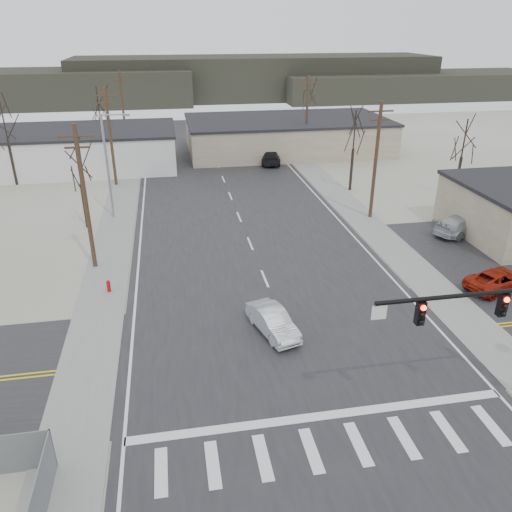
{
  "coord_description": "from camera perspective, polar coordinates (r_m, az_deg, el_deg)",
  "views": [
    {
      "loc": [
        -5.82,
        -21.29,
        15.74
      ],
      "look_at": [
        -0.91,
        6.28,
        2.6
      ],
      "focal_mm": 35.0,
      "sensor_mm": 36.0,
      "label": 1
    }
  ],
  "objects": [
    {
      "name": "ground",
      "position": [
        27.11,
        4.3,
        -10.44
      ],
      "size": [
        140.0,
        140.0,
        0.0
      ],
      "primitive_type": "plane",
      "color": "#BCBBB7",
      "rests_on": "ground"
    },
    {
      "name": "main_road",
      "position": [
        39.97,
        -0.91,
        1.98
      ],
      "size": [
        18.0,
        110.0,
        0.05
      ],
      "primitive_type": "cube",
      "color": "black",
      "rests_on": "ground"
    },
    {
      "name": "cross_road",
      "position": [
        27.09,
        4.3,
        -10.41
      ],
      "size": [
        90.0,
        10.0,
        0.04
      ],
      "primitive_type": "cube",
      "color": "black",
      "rests_on": "ground"
    },
    {
      "name": "sidewalk_left",
      "position": [
        44.43,
        -15.62,
        3.47
      ],
      "size": [
        3.0,
        90.0,
        0.06
      ],
      "primitive_type": "cube",
      "color": "gray",
      "rests_on": "ground"
    },
    {
      "name": "sidewalk_right",
      "position": [
        47.13,
        10.96,
        5.19
      ],
      "size": [
        3.0,
        90.0,
        0.06
      ],
      "primitive_type": "cube",
      "color": "gray",
      "rests_on": "ground"
    },
    {
      "name": "fire_hydrant",
      "position": [
        33.32,
        -16.49,
        -3.3
      ],
      "size": [
        0.24,
        0.24,
        0.87
      ],
      "color": "#A50C0C",
      "rests_on": "ground"
    },
    {
      "name": "building_left_far",
      "position": [
        63.57,
        -19.47,
        11.49
      ],
      "size": [
        22.3,
        12.3,
        4.5
      ],
      "color": "silver",
      "rests_on": "ground"
    },
    {
      "name": "building_right_far",
      "position": [
        68.54,
        3.55,
        13.65
      ],
      "size": [
        26.3,
        14.3,
        4.3
      ],
      "color": "tan",
      "rests_on": "ground"
    },
    {
      "name": "upole_left_b",
      "position": [
        35.37,
        -18.98,
        6.46
      ],
      "size": [
        2.2,
        0.3,
        10.0
      ],
      "color": "#4D3724",
      "rests_on": "ground"
    },
    {
      "name": "upole_left_c",
      "position": [
        54.61,
        -16.3,
        13.06
      ],
      "size": [
        2.2,
        0.3,
        10.0
      ],
      "color": "#4D3724",
      "rests_on": "ground"
    },
    {
      "name": "upole_left_d",
      "position": [
        74.26,
        -14.99,
        16.19
      ],
      "size": [
        2.2,
        0.3,
        10.0
      ],
      "color": "#4D3724",
      "rests_on": "ground"
    },
    {
      "name": "upole_right_a",
      "position": [
        44.21,
        13.53,
        10.69
      ],
      "size": [
        2.2,
        0.3,
        10.0
      ],
      "color": "#4D3724",
      "rests_on": "ground"
    },
    {
      "name": "upole_right_b",
      "position": [
        64.55,
        5.82,
        15.63
      ],
      "size": [
        2.2,
        0.3,
        10.0
      ],
      "color": "#4D3724",
      "rests_on": "ground"
    },
    {
      "name": "streetlight_main",
      "position": [
        44.86,
        -16.45,
        10.38
      ],
      "size": [
        2.4,
        0.25,
        9.0
      ],
      "color": "gray",
      "rests_on": "ground"
    },
    {
      "name": "tree_left_near",
      "position": [
        43.2,
        -19.62,
        9.61
      ],
      "size": [
        3.3,
        3.3,
        7.35
      ],
      "color": "black",
      "rests_on": "ground"
    },
    {
      "name": "tree_right_mid",
      "position": [
        51.65,
        11.2,
        13.73
      ],
      "size": [
        3.74,
        3.74,
        8.33
      ],
      "color": "black",
      "rests_on": "ground"
    },
    {
      "name": "tree_left_far",
      "position": [
        68.44,
        -17.57,
        16.09
      ],
      "size": [
        3.96,
        3.96,
        8.82
      ],
      "color": "black",
      "rests_on": "ground"
    },
    {
      "name": "tree_right_far",
      "position": [
        76.86,
        5.98,
        17.41
      ],
      "size": [
        3.52,
        3.52,
        7.84
      ],
      "color": "black",
      "rests_on": "ground"
    },
    {
      "name": "tree_lot",
      "position": [
        52.45,
        22.71,
        12.08
      ],
      "size": [
        3.52,
        3.52,
        7.84
      ],
      "color": "black",
      "rests_on": "ground"
    },
    {
      "name": "tree_left_mid",
      "position": [
        58.38,
        -26.8,
        13.22
      ],
      "size": [
        3.96,
        3.96,
        8.82
      ],
      "color": "black",
      "rests_on": "ground"
    },
    {
      "name": "hill_left",
      "position": [
        117.62,
        -25.58,
        16.86
      ],
      "size": [
        70.0,
        18.0,
        7.0
      ],
      "primitive_type": "cube",
      "color": "#333026",
      "rests_on": "ground"
    },
    {
      "name": "hill_center",
      "position": [
        119.65,
        -0.04,
        19.74
      ],
      "size": [
        80.0,
        18.0,
        9.0
      ],
      "primitive_type": "cube",
      "color": "#333026",
      "rests_on": "ground"
    },
    {
      "name": "hill_right",
      "position": [
        125.18,
        17.33,
        18.12
      ],
      "size": [
        60.0,
        18.0,
        5.5
      ],
      "primitive_type": "cube",
      "color": "#333026",
      "rests_on": "ground"
    },
    {
      "name": "sedan_crossing",
      "position": [
        27.85,
        1.94,
        -7.47
      ],
      "size": [
        2.55,
        4.43,
        1.38
      ],
      "primitive_type": "imported",
      "rotation": [
        0.0,
        0.0,
        0.28
      ],
      "color": "#AEB4B9",
      "rests_on": "main_road"
    },
    {
      "name": "car_far_a",
      "position": [
        62.23,
        1.67,
        11.29
      ],
      "size": [
        3.19,
        5.9,
        1.62
      ],
      "primitive_type": "imported",
      "rotation": [
        0.0,
        0.0,
        2.97
      ],
      "color": "black",
      "rests_on": "main_road"
    },
    {
      "name": "car_far_b",
      "position": [
        75.81,
        -4.93,
        13.59
      ],
      "size": [
        2.91,
        4.08,
        1.29
      ],
      "primitive_type": "imported",
      "rotation": [
        0.0,
        0.0,
        0.41
      ],
      "color": "black",
      "rests_on": "main_road"
    },
    {
      "name": "car_parked_red",
      "position": [
        35.83,
        25.88,
        -2.45
      ],
      "size": [
        5.03,
        3.49,
        1.28
      ],
      "primitive_type": "imported",
      "rotation": [
        0.0,
        0.0,
        1.9
      ],
      "color": "maroon",
      "rests_on": "parking_lot"
    },
    {
      "name": "car_parked_silver",
      "position": [
        44.0,
        22.5,
        3.32
      ],
      "size": [
        5.75,
        3.98,
        1.55
      ],
      "primitive_type": "imported",
      "rotation": [
        0.0,
        0.0,
        1.95
      ],
      "color": "#AEB3B9",
      "rests_on": "parking_lot"
    }
  ]
}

